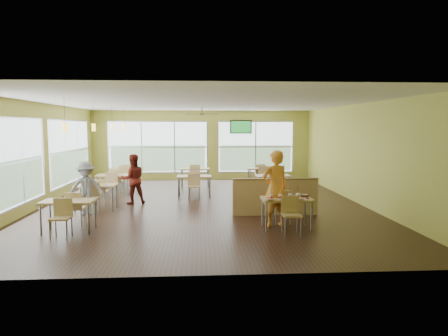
{
  "coord_description": "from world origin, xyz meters",
  "views": [
    {
      "loc": [
        -0.11,
        -12.45,
        2.49
      ],
      "look_at": [
        0.62,
        -0.55,
        1.23
      ],
      "focal_mm": 32.0,
      "sensor_mm": 36.0,
      "label": 1
    }
  ],
  "objects": [
    {
      "name": "wrapper_right",
      "position": [
        2.29,
        -3.3,
        0.77
      ],
      "size": [
        0.14,
        0.13,
        0.03
      ],
      "primitive_type": "ellipsoid",
      "rotation": [
        0.0,
        0.0,
        0.04
      ],
      "color": "#A57850",
      "rests_on": "main_table"
    },
    {
      "name": "wrapper_left",
      "position": [
        1.55,
        -3.3,
        0.77
      ],
      "size": [
        0.21,
        0.2,
        0.04
      ],
      "primitive_type": "ellipsoid",
      "rotation": [
        0.0,
        0.0,
        0.36
      ],
      "color": "#A57850",
      "rests_on": "main_table"
    },
    {
      "name": "patron_maroon",
      "position": [
        -2.24,
        0.36,
        0.8
      ],
      "size": [
        0.94,
        0.83,
        1.6
      ],
      "primitive_type": "imported",
      "rotation": [
        0.0,
        0.0,
        3.49
      ],
      "color": "#601911",
      "rests_on": "floor"
    },
    {
      "name": "window_bays",
      "position": [
        -2.65,
        3.08,
        1.48
      ],
      "size": [
        9.24,
        10.24,
        2.38
      ],
      "color": "white",
      "rests_on": "room"
    },
    {
      "name": "tv_backwall",
      "position": [
        1.8,
        5.9,
        2.45
      ],
      "size": [
        1.0,
        0.07,
        0.6
      ],
      "color": "black",
      "rests_on": "wall_back"
    },
    {
      "name": "room",
      "position": [
        0.0,
        0.0,
        1.6
      ],
      "size": [
        12.0,
        12.04,
        3.2
      ],
      "color": "black",
      "rests_on": "ground"
    },
    {
      "name": "cup_red_near",
      "position": [
        2.07,
        -3.07,
        0.81
      ],
      "size": [
        0.09,
        0.09,
        0.31
      ],
      "color": "white",
      "rests_on": "main_table"
    },
    {
      "name": "ceiling_fan",
      "position": [
        -0.0,
        3.0,
        2.95
      ],
      "size": [
        1.25,
        1.25,
        0.29
      ],
      "color": "#2D2119",
      "rests_on": "ceiling"
    },
    {
      "name": "cup_yellow",
      "position": [
        1.8,
        -3.21,
        0.82
      ],
      "size": [
        0.09,
        0.09,
        0.33
      ],
      "color": "white",
      "rests_on": "main_table"
    },
    {
      "name": "ketchup_cup",
      "position": [
        2.48,
        -3.15,
        0.76
      ],
      "size": [
        0.06,
        0.06,
        0.02
      ],
      "primitive_type": "cylinder",
      "color": "maroon",
      "rests_on": "main_table"
    },
    {
      "name": "dining_tables",
      "position": [
        -1.05,
        1.71,
        0.63
      ],
      "size": [
        6.92,
        8.72,
        0.87
      ],
      "color": "tan",
      "rests_on": "floor"
    },
    {
      "name": "main_table",
      "position": [
        2.0,
        -3.0,
        0.63
      ],
      "size": [
        1.22,
        1.52,
        0.87
      ],
      "color": "tan",
      "rests_on": "floor"
    },
    {
      "name": "man_plaid",
      "position": [
        1.75,
        -2.78,
        0.95
      ],
      "size": [
        0.8,
        0.64,
        1.9
      ],
      "primitive_type": "imported",
      "rotation": [
        0.0,
        0.0,
        3.44
      ],
      "color": "#FE5D1C",
      "rests_on": "floor"
    },
    {
      "name": "pendant_lights",
      "position": [
        -3.2,
        0.68,
        2.45
      ],
      "size": [
        0.11,
        7.31,
        0.86
      ],
      "color": "#2D2119",
      "rests_on": "ceiling"
    },
    {
      "name": "wrapper_mid",
      "position": [
        1.93,
        -2.97,
        0.78
      ],
      "size": [
        0.2,
        0.18,
        0.05
      ],
      "primitive_type": "ellipsoid",
      "rotation": [
        0.0,
        0.0,
        -0.01
      ],
      "color": "#A57850",
      "rests_on": "main_table"
    },
    {
      "name": "patron_grey",
      "position": [
        -3.31,
        -1.13,
        0.75
      ],
      "size": [
        1.05,
        0.71,
        1.51
      ],
      "primitive_type": "imported",
      "rotation": [
        0.0,
        0.0,
        0.16
      ],
      "color": "slate",
      "rests_on": "floor"
    },
    {
      "name": "half_wall_divider",
      "position": [
        2.0,
        -1.55,
        0.52
      ],
      "size": [
        2.4,
        0.14,
        1.04
      ],
      "color": "tan",
      "rests_on": "floor"
    },
    {
      "name": "food_basket",
      "position": [
        2.49,
        -2.85,
        0.78
      ],
      "size": [
        0.23,
        0.23,
        0.05
      ],
      "color": "black",
      "rests_on": "main_table"
    },
    {
      "name": "cup_red_far",
      "position": [
        2.24,
        -3.15,
        0.82
      ],
      "size": [
        0.1,
        0.1,
        0.36
      ],
      "color": "white",
      "rests_on": "main_table"
    },
    {
      "name": "cup_blue",
      "position": [
        1.59,
        -3.2,
        0.81
      ],
      "size": [
        0.09,
        0.09,
        0.32
      ],
      "color": "white",
      "rests_on": "main_table"
    }
  ]
}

